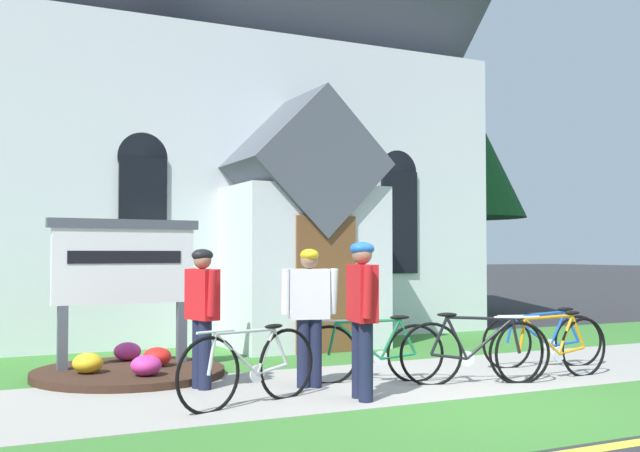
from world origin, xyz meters
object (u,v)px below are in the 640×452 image
Objects in this scene: bicycle_silver at (553,347)px; cyclist_in_blue_jersey at (309,308)px; cyclist_in_green_jersey at (202,308)px; roadside_conifer at (452,140)px; bicycle_black at (373,352)px; cyclist_in_red_jersey at (362,308)px; church_sign at (125,269)px; bicycle_blue at (475,351)px; bicycle_green at (544,340)px; bicycle_red at (250,367)px.

cyclist_in_blue_jersey is at bearing 165.43° from bicycle_silver.
roadside_conifer reaches higher than cyclist_in_green_jersey.
cyclist_in_red_jersey is (-0.64, -0.88, 0.59)m from bicycle_black.
bicycle_silver is 4.24m from cyclist_in_green_jersey.
cyclist_in_green_jersey reaches higher than bicycle_black.
roadside_conifer is (7.80, 9.16, 3.51)m from cyclist_in_red_jersey.
bicycle_black is 2.08m from cyclist_in_green_jersey.
church_sign reaches higher than bicycle_silver.
church_sign is 1.15× the size of bicycle_blue.
bicycle_blue is (-1.65, -0.66, 0.02)m from bicycle_green.
bicycle_black is at bearing 54.12° from cyclist_in_red_jersey.
bicycle_red is (-3.86, 0.15, 0.00)m from bicycle_silver.
bicycle_black is at bearing 147.87° from bicycle_blue.
cyclist_in_blue_jersey is (-0.83, 0.01, 0.54)m from bicycle_black.
bicycle_red is 1.07× the size of cyclist_in_blue_jersey.
cyclist_in_red_jersey is (-3.29, -0.91, 0.60)m from bicycle_green.
cyclist_in_red_jersey is at bearing -125.88° from bicycle_black.
cyclist_in_green_jersey is at bearing 163.36° from bicycle_silver.
cyclist_in_green_jersey is (-1.31, 1.34, -0.05)m from cyclist_in_red_jersey.
church_sign reaches higher than cyclist_in_green_jersey.
church_sign is 3.34m from bicycle_black.
bicycle_black is at bearing -38.43° from church_sign.
cyclist_in_blue_jersey is 1.00× the size of cyclist_in_green_jersey.
cyclist_in_red_jersey is 1.04× the size of cyclist_in_green_jersey.
roadside_conifer is at bearing 49.14° from bicycle_black.
cyclist_in_red_jersey is 1.88m from cyclist_in_green_jersey.
bicycle_silver is at bearing -16.64° from cyclist_in_green_jersey.
church_sign is 1.16× the size of bicycle_green.
cyclist_in_red_jersey is at bearing -164.47° from bicycle_green.
cyclist_in_red_jersey is 1.04× the size of cyclist_in_blue_jersey.
cyclist_in_blue_jersey is 1.21m from cyclist_in_green_jersey.
bicycle_red is 1.30m from cyclist_in_red_jersey.
bicycle_silver is 3.86m from bicycle_red.
cyclist_in_red_jersey reaches higher than cyclist_in_green_jersey.
roadside_conifer reaches higher than bicycle_green.
bicycle_green is 4.47m from bicycle_red.
cyclist_in_green_jersey is (-1.95, 0.46, 0.54)m from bicycle_black.
cyclist_in_red_jersey reaches higher than cyclist_in_blue_jersey.
cyclist_in_green_jersey is at bearing -70.14° from church_sign.
church_sign is 2.85m from bicycle_red.
church_sign reaches higher than cyclist_in_blue_jersey.
bicycle_black is at bearing 18.79° from bicycle_red.
bicycle_blue reaches higher than bicycle_silver.
church_sign is 1.24× the size of cyclist_in_green_jersey.
church_sign is 1.24× the size of cyclist_in_blue_jersey.
bicycle_black is (2.50, -1.99, -0.95)m from church_sign.
roadside_conifer is (8.94, 8.88, 4.08)m from bicycle_red.
bicycle_silver is at bearing -30.82° from church_sign.
bicycle_red is at bearing -171.83° from bicycle_green.
cyclist_in_green_jersey reaches higher than bicycle_green.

